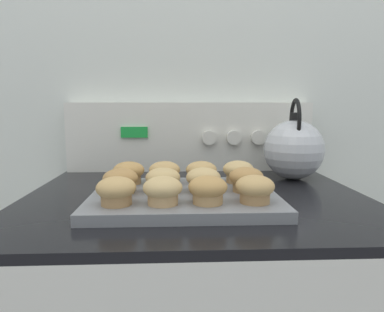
{
  "coord_description": "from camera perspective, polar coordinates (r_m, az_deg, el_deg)",
  "views": [
    {
      "loc": [
        -0.04,
        -0.44,
        1.12
      ],
      "look_at": [
        -0.01,
        0.27,
        1.02
      ],
      "focal_mm": 32.0,
      "sensor_mm": 36.0,
      "label": 1
    }
  ],
  "objects": [
    {
      "name": "muffin_r0_c3",
      "position": [
        0.66,
        10.44,
        -5.38
      ],
      "size": [
        0.07,
        0.07,
        0.05
      ],
      "color": "#A37A4C",
      "rests_on": "muffin_pan"
    },
    {
      "name": "muffin_r2_c1",
      "position": [
        0.82,
        -4.59,
        -2.69
      ],
      "size": [
        0.07,
        0.07,
        0.05
      ],
      "color": "tan",
      "rests_on": "muffin_pan"
    },
    {
      "name": "control_panel",
      "position": [
        1.1,
        -0.21,
        3.24
      ],
      "size": [
        0.77,
        0.07,
        0.22
      ],
      "color": "silver",
      "rests_on": "stove_range"
    },
    {
      "name": "muffin_r0_c0",
      "position": [
        0.66,
        -12.53,
        -5.64
      ],
      "size": [
        0.07,
        0.07,
        0.05
      ],
      "color": "#A37A4C",
      "rests_on": "muffin_pan"
    },
    {
      "name": "muffin_pan",
      "position": [
        0.74,
        -1.33,
        -6.86
      ],
      "size": [
        0.39,
        0.3,
        0.02
      ],
      "color": "slate",
      "rests_on": "stove_range"
    },
    {
      "name": "tea_kettle",
      "position": [
        1.0,
        16.6,
        1.22
      ],
      "size": [
        0.17,
        0.2,
        0.23
      ],
      "color": "silver",
      "rests_on": "stove_range"
    },
    {
      "name": "wall_back",
      "position": [
        1.15,
        -0.44,
        12.12
      ],
      "size": [
        8.0,
        0.05,
        2.4
      ],
      "color": "silver",
      "rests_on": "ground_plane"
    },
    {
      "name": "muffin_r1_c0",
      "position": [
        0.74,
        -11.84,
        -4.06
      ],
      "size": [
        0.07,
        0.07,
        0.05
      ],
      "color": "tan",
      "rests_on": "muffin_pan"
    },
    {
      "name": "muffin_r2_c2",
      "position": [
        0.82,
        1.57,
        -2.67
      ],
      "size": [
        0.07,
        0.07,
        0.05
      ],
      "color": "tan",
      "rests_on": "muffin_pan"
    },
    {
      "name": "muffin_r1_c2",
      "position": [
        0.73,
        1.9,
        -3.98
      ],
      "size": [
        0.07,
        0.07,
        0.05
      ],
      "color": "#A37A4C",
      "rests_on": "muffin_pan"
    },
    {
      "name": "muffin_r0_c2",
      "position": [
        0.65,
        2.65,
        -5.58
      ],
      "size": [
        0.07,
        0.07,
        0.05
      ],
      "color": "tan",
      "rests_on": "muffin_pan"
    },
    {
      "name": "muffin_r2_c3",
      "position": [
        0.83,
        7.72,
        -2.55
      ],
      "size": [
        0.07,
        0.07,
        0.05
      ],
      "color": "tan",
      "rests_on": "muffin_pan"
    },
    {
      "name": "muffin_r1_c3",
      "position": [
        0.75,
        9.02,
        -3.83
      ],
      "size": [
        0.07,
        0.07,
        0.05
      ],
      "color": "tan",
      "rests_on": "muffin_pan"
    },
    {
      "name": "muffin_r0_c1",
      "position": [
        0.65,
        -4.91,
        -5.69
      ],
      "size": [
        0.07,
        0.07,
        0.05
      ],
      "color": "tan",
      "rests_on": "muffin_pan"
    },
    {
      "name": "muffin_r1_c1",
      "position": [
        0.73,
        -4.86,
        -3.99
      ],
      "size": [
        0.07,
        0.07,
        0.05
      ],
      "color": "olive",
      "rests_on": "muffin_pan"
    },
    {
      "name": "muffin_r2_c0",
      "position": [
        0.83,
        -10.5,
        -2.71
      ],
      "size": [
        0.07,
        0.07,
        0.05
      ],
      "color": "tan",
      "rests_on": "muffin_pan"
    }
  ]
}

